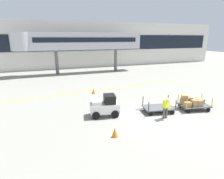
{
  "coord_description": "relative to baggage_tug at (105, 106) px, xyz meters",
  "views": [
    {
      "loc": [
        -7.6,
        -9.89,
        5.55
      ],
      "look_at": [
        -2.13,
        5.02,
        1.08
      ],
      "focal_mm": 29.6,
      "sensor_mm": 36.0,
      "label": 1
    }
  ],
  "objects": [
    {
      "name": "safety_cone_far",
      "position": [
        0.61,
        5.7,
        -0.48
      ],
      "size": [
        0.36,
        0.36,
        0.55
      ],
      "primitive_type": "cone",
      "color": "orange",
      "rests_on": "ground_plane"
    },
    {
      "name": "baggage_handler",
      "position": [
        3.88,
        -1.96,
        0.11
      ],
      "size": [
        0.46,
        0.48,
        1.56
      ],
      "color": "#4C4C4C",
      "rests_on": "ground_plane"
    },
    {
      "name": "apron_lead_line",
      "position": [
        2.5,
        6.97,
        -0.75
      ],
      "size": [
        20.47,
        2.5,
        0.01
      ],
      "primitive_type": "cube",
      "rotation": [
        0.0,
        0.0,
        0.11
      ],
      "color": "yellow",
      "rests_on": "ground_plane"
    },
    {
      "name": "ground_plane",
      "position": [
        3.73,
        -2.15,
        -0.75
      ],
      "size": [
        120.0,
        120.0,
        0.0
      ],
      "primitive_type": "plane",
      "color": "gray"
    },
    {
      "name": "terminal_building",
      "position": [
        3.73,
        23.83,
        3.49
      ],
      "size": [
        58.6,
        2.51,
        8.47
      ],
      "color": "silver",
      "rests_on": "ground_plane"
    },
    {
      "name": "baggage_cart_lead",
      "position": [
        4.09,
        -0.76,
        -0.41
      ],
      "size": [
        3.08,
        1.8,
        1.1
      ],
      "color": "#4C4C4F",
      "rests_on": "ground_plane"
    },
    {
      "name": "baggage_cart_middle",
      "position": [
        6.95,
        -1.24,
        -0.2
      ],
      "size": [
        3.08,
        1.8,
        1.13
      ],
      "color": "#4C4C4F",
      "rests_on": "ground_plane"
    },
    {
      "name": "safety_cone_near",
      "position": [
        -0.42,
        -3.1,
        -0.48
      ],
      "size": [
        0.36,
        0.36,
        0.55
      ],
      "primitive_type": "cone",
      "color": "orange",
      "rests_on": "ground_plane"
    },
    {
      "name": "jet_bridge",
      "position": [
        1.11,
        17.85,
        4.23
      ],
      "size": [
        19.91,
        3.0,
        6.33
      ],
      "color": "#B7B7BC",
      "rests_on": "ground_plane"
    },
    {
      "name": "baggage_tug",
      "position": [
        0.0,
        0.0,
        0.0
      ],
      "size": [
        2.27,
        1.56,
        1.58
      ],
      "color": "white",
      "rests_on": "ground_plane"
    }
  ]
}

